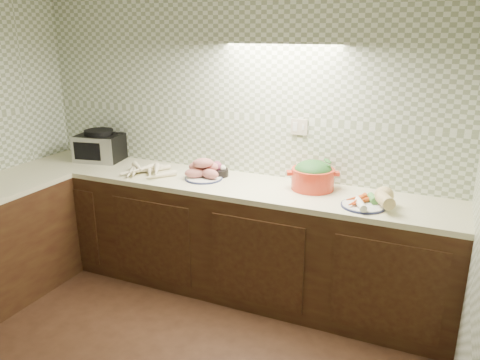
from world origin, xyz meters
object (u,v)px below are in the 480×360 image
at_px(parsnip_pile, 149,170).
at_px(sweet_potato_plate, 204,171).
at_px(toaster_oven, 100,146).
at_px(dutch_oven, 313,175).
at_px(veg_plate, 374,199).
at_px(onion_bowl, 219,171).

bearing_deg(parsnip_pile, sweet_potato_plate, 8.02).
bearing_deg(sweet_potato_plate, parsnip_pile, -171.98).
xyz_separation_m(toaster_oven, dutch_oven, (1.97, -0.01, -0.02)).
bearing_deg(dutch_oven, sweet_potato_plate, 165.51).
bearing_deg(veg_plate, onion_bowl, 171.32).
relative_size(sweet_potato_plate, veg_plate, 0.81).
bearing_deg(veg_plate, dutch_oven, 158.92).
bearing_deg(parsnip_pile, onion_bowl, 18.28).
distance_m(parsnip_pile, sweet_potato_plate, 0.48).
bearing_deg(parsnip_pile, veg_plate, -0.33).
bearing_deg(sweet_potato_plate, veg_plate, -3.31).
bearing_deg(toaster_oven, veg_plate, -15.25).
distance_m(onion_bowl, dutch_oven, 0.78).
bearing_deg(sweet_potato_plate, onion_bowl, 56.64).
bearing_deg(toaster_oven, parsnip_pile, -26.28).
relative_size(parsnip_pile, onion_bowl, 2.78).
xyz_separation_m(sweet_potato_plate, onion_bowl, (0.08, 0.11, -0.02)).
height_order(parsnip_pile, veg_plate, veg_plate).
height_order(toaster_oven, parsnip_pile, toaster_oven).
relative_size(toaster_oven, parsnip_pile, 1.01).
height_order(toaster_oven, sweet_potato_plate, toaster_oven).
height_order(toaster_oven, veg_plate, toaster_oven).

